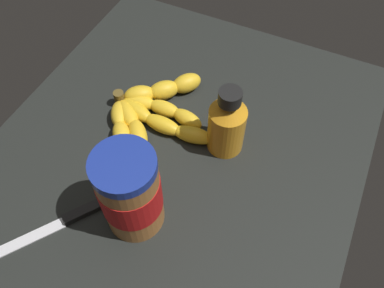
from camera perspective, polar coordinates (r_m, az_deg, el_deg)
name	(u,v)px	position (r cm, az deg, el deg)	size (l,w,h in cm)	color
ground_plane	(174,160)	(71.20, -2.63, -2.40)	(76.45, 64.09, 4.16)	black
banana_bunch	(150,117)	(72.65, -6.18, 3.89)	(27.37, 21.36, 3.68)	yellow
peanut_butter_jar	(133,193)	(56.92, -8.69, -7.16)	(9.15, 9.15, 16.17)	#9E602D
honey_bottle	(227,123)	(65.81, 5.13, 3.05)	(6.43, 6.43, 13.89)	orange
butter_knife	(56,225)	(66.07, -19.28, -11.09)	(17.37, 13.22, 1.20)	silver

